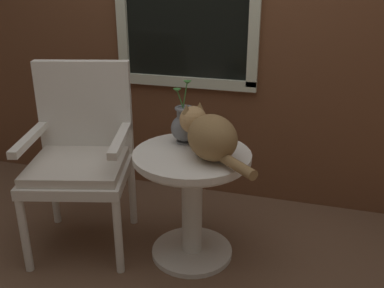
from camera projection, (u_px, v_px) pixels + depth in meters
name	position (u px, v px, depth m)	size (l,w,h in m)	color
ground_plane	(173.00, 260.00, 2.46)	(6.00, 6.00, 0.00)	brown
back_wall	(214.00, 8.00, 2.77)	(4.00, 0.07, 2.60)	brown
wicker_side_table	(192.00, 185.00, 2.35)	(0.63, 0.63, 0.63)	silver
wicker_chair	(81.00, 150.00, 2.46)	(0.66, 0.66, 1.05)	silver
cat	(210.00, 135.00, 2.18)	(0.47, 0.45, 0.25)	olive
pewter_vase_with_ivy	(183.00, 125.00, 2.38)	(0.15, 0.15, 0.34)	slate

